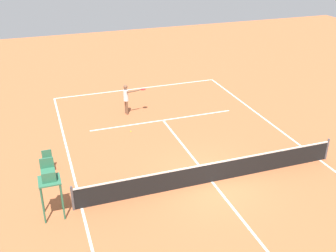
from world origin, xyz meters
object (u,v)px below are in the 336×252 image
at_px(tennis_ball, 131,131).
at_px(courtside_chair_mid, 48,160).
at_px(player_serving, 127,97).
at_px(umpire_chair, 49,180).

relative_size(tennis_ball, courtside_chair_mid, 0.07).
bearing_deg(player_serving, tennis_ball, -17.84).
bearing_deg(tennis_ball, player_serving, -99.99).
xyz_separation_m(umpire_chair, courtside_chair_mid, (-0.05, -3.39, -1.07)).
bearing_deg(courtside_chair_mid, umpire_chair, 89.14).
distance_m(tennis_ball, umpire_chair, 7.57).
height_order(player_serving, tennis_ball, player_serving).
bearing_deg(tennis_ball, courtside_chair_mid, 29.20).
distance_m(tennis_ball, courtside_chair_mid, 5.12).
bearing_deg(courtside_chair_mid, player_serving, -134.97).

